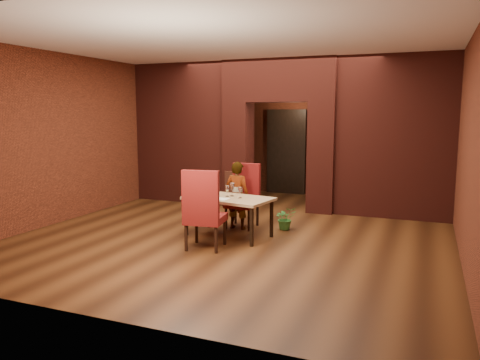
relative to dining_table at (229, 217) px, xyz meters
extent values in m
plane|color=#472611|center=(0.09, 0.56, -0.34)|extent=(8.00, 8.00, 0.00)
cube|color=silver|center=(0.09, 0.56, 2.86)|extent=(7.00, 8.00, 0.04)
cube|color=maroon|center=(0.09, 4.56, 1.26)|extent=(7.00, 0.04, 3.20)
cube|color=maroon|center=(0.09, -3.44, 1.26)|extent=(7.00, 0.04, 3.20)
cube|color=maroon|center=(-3.41, 0.56, 1.26)|extent=(0.04, 8.00, 3.20)
cube|color=maroon|center=(3.59, 0.56, 1.26)|extent=(0.04, 8.00, 3.20)
cube|color=maroon|center=(-0.86, 2.56, 0.81)|extent=(0.55, 0.55, 2.30)
cube|color=maroon|center=(1.04, 2.56, 0.81)|extent=(0.55, 0.55, 2.30)
cube|color=maroon|center=(0.09, 2.56, 2.41)|extent=(2.45, 0.55, 0.90)
cube|color=maroon|center=(-2.28, 2.56, 1.26)|extent=(2.28, 0.35, 3.20)
cube|color=maroon|center=(2.45, 2.56, 1.26)|extent=(2.28, 0.35, 3.20)
cube|color=#AB4D31|center=(-0.86, 2.27, 0.21)|extent=(0.40, 0.03, 0.50)
cube|color=black|center=(-0.31, 4.50, 0.71)|extent=(0.90, 0.08, 2.10)
cube|color=black|center=(-0.31, 4.46, 0.71)|extent=(1.02, 0.04, 2.22)
cube|color=tan|center=(0.00, 0.00, 0.00)|extent=(1.55, 1.04, 0.67)
cube|color=maroon|center=(-0.02, 0.67, 0.24)|extent=(0.53, 0.53, 1.16)
cube|color=maroon|center=(-0.05, -0.77, 0.28)|extent=(0.64, 0.64, 1.24)
imported|color=white|center=(-0.06, 0.54, 0.27)|extent=(0.46, 0.32, 1.22)
cube|color=silver|center=(-0.09, -0.20, 0.34)|extent=(0.33, 0.25, 0.00)
cylinder|color=silver|center=(-0.57, -0.02, 0.45)|extent=(0.19, 0.19, 0.24)
cylinder|color=white|center=(-0.41, 0.05, 0.49)|extent=(0.07, 0.07, 0.31)
imported|color=#2F702D|center=(0.77, 0.79, -0.13)|extent=(0.49, 0.48, 0.42)
camera|label=1|loc=(3.07, -7.10, 1.75)|focal=35.00mm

